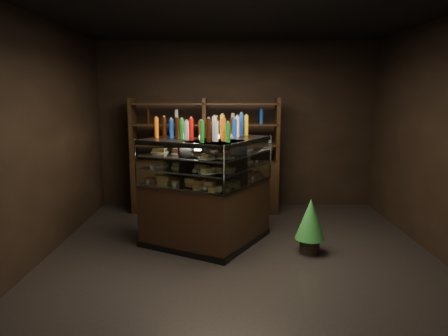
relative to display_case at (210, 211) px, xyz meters
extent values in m
plane|color=black|center=(0.41, -0.41, -0.49)|extent=(5.00, 5.00, 0.00)
cube|color=black|center=(0.41, 2.09, 1.01)|extent=(5.00, 0.02, 3.00)
cube|color=black|center=(0.41, -2.91, 1.01)|extent=(5.00, 0.02, 3.00)
cube|color=black|center=(2.91, -0.41, 1.01)|extent=(0.02, 5.00, 3.00)
cube|color=black|center=(-2.09, -0.41, 1.01)|extent=(0.02, 5.00, 3.00)
cube|color=black|center=(0.41, -0.41, 2.51)|extent=(5.00, 5.00, 0.02)
cube|color=black|center=(0.24, 0.07, -0.06)|extent=(1.24, 1.47, 0.86)
cube|color=black|center=(0.24, 0.07, -0.45)|extent=(1.28, 1.52, 0.08)
cube|color=black|center=(0.24, 0.07, 0.95)|extent=(1.24, 1.47, 0.06)
cube|color=silver|center=(0.24, 0.07, 0.38)|extent=(1.17, 1.40, 0.02)
cube|color=silver|center=(0.24, 0.07, 0.58)|extent=(1.17, 1.40, 0.02)
cube|color=silver|center=(0.24, 0.07, 0.76)|extent=(1.17, 1.40, 0.02)
cube|color=white|center=(0.54, -0.10, 0.67)|extent=(0.68, 1.14, 0.61)
cylinder|color=silver|center=(0.86, 0.47, 0.67)|extent=(0.03, 0.03, 0.63)
cylinder|color=silver|center=(0.19, -0.66, 0.67)|extent=(0.03, 0.03, 0.63)
cube|color=black|center=(-0.24, -0.07, -0.06)|extent=(1.48, 1.19, 0.86)
cube|color=black|center=(-0.24, -0.07, -0.45)|extent=(1.52, 1.23, 0.08)
cube|color=black|center=(-0.24, -0.07, 0.95)|extent=(1.48, 1.19, 0.06)
cube|color=silver|center=(-0.24, -0.07, 0.38)|extent=(1.40, 1.12, 0.02)
cube|color=silver|center=(-0.24, -0.07, 0.58)|extent=(1.40, 1.12, 0.02)
cube|color=silver|center=(-0.24, -0.07, 0.76)|extent=(1.40, 1.12, 0.02)
cube|color=white|center=(-0.40, -0.37, 0.67)|extent=(1.18, 0.61, 0.61)
cylinder|color=silver|center=(0.19, -0.66, 0.67)|extent=(0.03, 0.03, 0.63)
cylinder|color=silver|center=(-0.98, -0.06, 0.67)|extent=(0.03, 0.03, 0.63)
cube|color=#AF6C3F|center=(-0.01, -0.42, 0.42)|extent=(0.17, 0.20, 0.06)
cube|color=#AF6C3F|center=(0.10, -0.23, 0.42)|extent=(0.17, 0.20, 0.06)
cube|color=#AF6C3F|center=(0.21, -0.04, 0.42)|extent=(0.17, 0.20, 0.06)
cube|color=#AF6C3F|center=(0.33, 0.15, 0.42)|extent=(0.17, 0.20, 0.06)
cube|color=#AF6C3F|center=(0.44, 0.34, 0.42)|extent=(0.17, 0.20, 0.06)
cube|color=#AF6C3F|center=(0.55, 0.53, 0.42)|extent=(0.17, 0.20, 0.06)
cylinder|color=white|center=(-0.01, -0.36, 0.60)|extent=(0.24, 0.24, 0.02)
cube|color=#AF6C3F|center=(-0.01, -0.36, 0.63)|extent=(0.16, 0.19, 0.05)
cylinder|color=white|center=(0.16, -0.07, 0.60)|extent=(0.24, 0.24, 0.02)
cube|color=#AF6C3F|center=(0.16, -0.07, 0.63)|extent=(0.16, 0.19, 0.05)
cylinder|color=white|center=(0.33, 0.22, 0.60)|extent=(0.24, 0.24, 0.02)
cube|color=#AF6C3F|center=(0.33, 0.22, 0.63)|extent=(0.16, 0.19, 0.05)
cylinder|color=white|center=(0.50, 0.50, 0.60)|extent=(0.24, 0.24, 0.02)
cube|color=#AF6C3F|center=(0.50, 0.50, 0.63)|extent=(0.16, 0.19, 0.05)
cylinder|color=white|center=(-0.01, -0.36, 0.78)|extent=(0.24, 0.24, 0.02)
cube|color=#AF6C3F|center=(-0.01, -0.36, 0.82)|extent=(0.16, 0.19, 0.05)
cylinder|color=white|center=(0.16, -0.07, 0.78)|extent=(0.24, 0.24, 0.02)
cube|color=#AF6C3F|center=(0.16, -0.07, 0.82)|extent=(0.16, 0.19, 0.05)
cylinder|color=white|center=(0.33, 0.22, 0.78)|extent=(0.24, 0.24, 0.02)
cube|color=#AF6C3F|center=(0.33, 0.22, 0.82)|extent=(0.16, 0.19, 0.05)
cylinder|color=white|center=(0.50, 0.50, 0.78)|extent=(0.24, 0.24, 0.02)
cube|color=#AF6C3F|center=(0.50, 0.50, 0.82)|extent=(0.16, 0.19, 0.05)
cube|color=#AF6C3F|center=(-0.75, 0.16, 0.42)|extent=(0.20, 0.16, 0.06)
cube|color=#AF6C3F|center=(-0.55, 0.06, 0.42)|extent=(0.20, 0.16, 0.06)
cube|color=#AF6C3F|center=(-0.36, -0.05, 0.42)|extent=(0.20, 0.16, 0.06)
cube|color=#AF6C3F|center=(-0.16, -0.15, 0.42)|extent=(0.20, 0.16, 0.06)
cube|color=#AF6C3F|center=(0.04, -0.25, 0.42)|extent=(0.20, 0.16, 0.06)
cube|color=#AF6C3F|center=(0.23, -0.35, 0.42)|extent=(0.20, 0.16, 0.06)
cylinder|color=white|center=(-0.69, 0.16, 0.60)|extent=(0.24, 0.24, 0.02)
cube|color=#AF6C3F|center=(-0.69, 0.16, 0.63)|extent=(0.19, 0.15, 0.05)
cylinder|color=white|center=(-0.39, 0.01, 0.60)|extent=(0.24, 0.24, 0.02)
cube|color=#AF6C3F|center=(-0.39, 0.01, 0.63)|extent=(0.19, 0.15, 0.05)
cylinder|color=white|center=(-0.09, -0.14, 0.60)|extent=(0.24, 0.24, 0.02)
cube|color=#AF6C3F|center=(-0.09, -0.14, 0.63)|extent=(0.19, 0.15, 0.05)
cylinder|color=white|center=(0.20, -0.30, 0.60)|extent=(0.24, 0.24, 0.02)
cube|color=#AF6C3F|center=(0.20, -0.30, 0.63)|extent=(0.19, 0.15, 0.05)
cylinder|color=white|center=(-0.69, 0.16, 0.78)|extent=(0.24, 0.24, 0.02)
cube|color=#AF6C3F|center=(-0.69, 0.16, 0.82)|extent=(0.19, 0.15, 0.05)
cylinder|color=white|center=(-0.39, 0.01, 0.78)|extent=(0.24, 0.24, 0.02)
cube|color=#AF6C3F|center=(-0.39, 0.01, 0.82)|extent=(0.19, 0.15, 0.05)
cylinder|color=white|center=(-0.09, -0.14, 0.78)|extent=(0.24, 0.24, 0.02)
cube|color=#AF6C3F|center=(-0.09, -0.14, 0.82)|extent=(0.19, 0.15, 0.05)
cylinder|color=white|center=(0.20, -0.30, 0.78)|extent=(0.24, 0.24, 0.02)
cube|color=#AF6C3F|center=(0.20, -0.30, 0.82)|extent=(0.19, 0.15, 0.05)
cylinder|color=black|center=(-0.04, -0.41, 1.12)|extent=(0.06, 0.06, 0.28)
cylinder|color=silver|center=(-0.04, -0.41, 1.27)|extent=(0.03, 0.03, 0.02)
cylinder|color=#D8590A|center=(0.01, -0.32, 1.12)|extent=(0.06, 0.06, 0.28)
cylinder|color=silver|center=(0.01, -0.32, 1.27)|extent=(0.03, 0.03, 0.02)
cylinder|color=#147223|center=(0.06, -0.23, 1.12)|extent=(0.06, 0.06, 0.28)
cylinder|color=silver|center=(0.06, -0.23, 1.27)|extent=(0.03, 0.03, 0.02)
cylinder|color=#0F38B2|center=(0.11, -0.15, 1.12)|extent=(0.06, 0.06, 0.28)
cylinder|color=silver|center=(0.11, -0.15, 1.27)|extent=(0.03, 0.03, 0.02)
cylinder|color=yellow|center=(0.17, -0.06, 1.12)|extent=(0.06, 0.06, 0.28)
cylinder|color=silver|center=(0.17, -0.06, 1.27)|extent=(0.03, 0.03, 0.02)
cylinder|color=silver|center=(0.22, 0.03, 1.12)|extent=(0.06, 0.06, 0.28)
cylinder|color=silver|center=(0.22, 0.03, 1.27)|extent=(0.03, 0.03, 0.02)
cylinder|color=#B20C0A|center=(0.27, 0.12, 1.12)|extent=(0.06, 0.06, 0.28)
cylinder|color=silver|center=(0.27, 0.12, 1.27)|extent=(0.03, 0.03, 0.02)
cylinder|color=black|center=(0.32, 0.20, 1.12)|extent=(0.06, 0.06, 0.28)
cylinder|color=silver|center=(0.32, 0.20, 1.27)|extent=(0.03, 0.03, 0.02)
cylinder|color=#D8590A|center=(0.37, 0.29, 1.12)|extent=(0.06, 0.06, 0.28)
cylinder|color=silver|center=(0.37, 0.29, 1.27)|extent=(0.03, 0.03, 0.02)
cylinder|color=#147223|center=(0.42, 0.38, 1.12)|extent=(0.06, 0.06, 0.28)
cylinder|color=silver|center=(0.42, 0.38, 1.27)|extent=(0.03, 0.03, 0.02)
cylinder|color=#0F38B2|center=(0.47, 0.46, 1.12)|extent=(0.06, 0.06, 0.28)
cylinder|color=silver|center=(0.47, 0.46, 1.27)|extent=(0.03, 0.03, 0.02)
cylinder|color=yellow|center=(0.52, 0.55, 1.12)|extent=(0.06, 0.06, 0.28)
cylinder|color=silver|center=(0.52, 0.55, 1.27)|extent=(0.03, 0.03, 0.02)
cylinder|color=black|center=(-0.74, 0.19, 1.12)|extent=(0.06, 0.06, 0.28)
cylinder|color=silver|center=(-0.74, 0.19, 1.27)|extent=(0.03, 0.03, 0.02)
cylinder|color=#D8590A|center=(-0.65, 0.14, 1.12)|extent=(0.06, 0.06, 0.28)
cylinder|color=silver|center=(-0.65, 0.14, 1.27)|extent=(0.03, 0.03, 0.02)
cylinder|color=#147223|center=(-0.56, 0.09, 1.12)|extent=(0.06, 0.06, 0.28)
cylinder|color=silver|center=(-0.56, 0.09, 1.27)|extent=(0.03, 0.03, 0.02)
cylinder|color=#0F38B2|center=(-0.47, 0.05, 1.12)|extent=(0.06, 0.06, 0.28)
cylinder|color=silver|center=(-0.47, 0.05, 1.27)|extent=(0.03, 0.03, 0.02)
cylinder|color=yellow|center=(-0.38, 0.00, 1.12)|extent=(0.06, 0.06, 0.28)
cylinder|color=silver|center=(-0.38, 0.00, 1.27)|extent=(0.03, 0.03, 0.02)
cylinder|color=silver|center=(-0.29, -0.04, 1.12)|extent=(0.06, 0.06, 0.28)
cylinder|color=silver|center=(-0.29, -0.04, 1.27)|extent=(0.03, 0.03, 0.02)
cylinder|color=#B20C0A|center=(-0.20, -0.09, 1.12)|extent=(0.06, 0.06, 0.28)
cylinder|color=silver|center=(-0.20, -0.09, 1.27)|extent=(0.03, 0.03, 0.02)
cylinder|color=black|center=(-0.11, -0.14, 1.12)|extent=(0.06, 0.06, 0.28)
cylinder|color=silver|center=(-0.11, -0.14, 1.27)|extent=(0.03, 0.03, 0.02)
cylinder|color=#D8590A|center=(-0.02, -0.18, 1.12)|extent=(0.06, 0.06, 0.28)
cylinder|color=silver|center=(-0.02, -0.18, 1.27)|extent=(0.03, 0.03, 0.02)
cylinder|color=#147223|center=(0.07, -0.23, 1.12)|extent=(0.06, 0.06, 0.28)
cylinder|color=silver|center=(0.07, -0.23, 1.27)|extent=(0.03, 0.03, 0.02)
cylinder|color=#0F38B2|center=(0.16, -0.28, 1.12)|extent=(0.06, 0.06, 0.28)
cylinder|color=silver|center=(0.16, -0.28, 1.27)|extent=(0.03, 0.03, 0.02)
cylinder|color=yellow|center=(0.25, -0.32, 1.12)|extent=(0.06, 0.06, 0.28)
cylinder|color=silver|center=(0.25, -0.32, 1.27)|extent=(0.03, 0.03, 0.02)
cylinder|color=black|center=(1.32, -0.26, -0.40)|extent=(0.26, 0.26, 0.19)
cone|color=#1C632C|center=(1.32, -0.26, -0.03)|extent=(0.39, 0.39, 0.54)
cone|color=#1C632C|center=(1.32, -0.26, 0.15)|extent=(0.30, 0.30, 0.38)
cube|color=black|center=(-0.14, 1.64, -0.04)|extent=(2.56, 0.46, 0.90)
cube|color=black|center=(-1.39, 1.66, 0.96)|extent=(0.07, 0.38, 1.10)
cube|color=black|center=(-0.14, 1.64, 0.96)|extent=(0.07, 0.38, 1.10)
cube|color=black|center=(1.10, 1.62, 0.96)|extent=(0.07, 0.38, 1.10)
cube|color=black|center=(-0.14, 1.64, 0.71)|extent=(2.51, 0.42, 0.03)
cube|color=black|center=(-0.14, 1.64, 1.06)|extent=(2.51, 0.42, 0.03)
cube|color=black|center=(-0.14, 1.64, 1.41)|extent=(2.51, 0.42, 0.03)
cylinder|color=black|center=(-1.11, 1.66, 0.83)|extent=(0.06, 0.06, 0.22)
cylinder|color=#D8590A|center=(-0.63, 1.65, 0.83)|extent=(0.06, 0.06, 0.22)
cylinder|color=#147223|center=(-0.14, 1.64, 0.83)|extent=(0.06, 0.06, 0.22)
cylinder|color=#0F38B2|center=(0.34, 1.64, 0.83)|extent=(0.06, 0.06, 0.22)
cylinder|color=yellow|center=(0.83, 1.63, 0.83)|extent=(0.06, 0.06, 0.22)
camera|label=1|loc=(0.20, -5.24, 1.55)|focal=32.00mm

